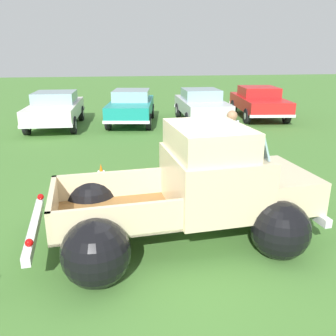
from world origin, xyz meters
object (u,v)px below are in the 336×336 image
vintage_pickup_truck (197,194)px  show_car_3 (259,101)px  show_car_2 (201,104)px  show_car_1 (131,105)px  show_car_0 (55,108)px  spectator_0 (231,144)px  lane_cone_1 (102,177)px

vintage_pickup_truck → show_car_3: bearing=57.7°
show_car_2 → show_car_1: bearing=-91.6°
vintage_pickup_truck → show_car_0: (-3.73, 9.82, 0.03)m
spectator_0 → show_car_3: bearing=115.3°
vintage_pickup_truck → lane_cone_1: bearing=120.5°
vintage_pickup_truck → show_car_0: vintage_pickup_truck is taller
vintage_pickup_truck → show_car_1: (-0.58, 10.11, 0.02)m
show_car_2 → show_car_3: (2.92, 0.59, 0.00)m
spectator_0 → show_car_2: bearing=132.5°
show_car_1 → show_car_3: same height
spectator_0 → lane_cone_1: bearing=-133.6°
vintage_pickup_truck → show_car_2: size_ratio=1.15×
show_car_3 → lane_cone_1: 10.87m
show_car_0 → show_car_2: 6.24m
show_car_3 → spectator_0: (-4.18, -8.49, 0.25)m
show_car_2 → spectator_0: (-1.26, -7.89, 0.25)m
show_car_2 → show_car_3: size_ratio=0.93×
vintage_pickup_truck → show_car_0: bearing=105.7°
show_car_0 → show_car_1: bearing=96.9°
show_car_1 → show_car_3: bearing=103.1°
vintage_pickup_truck → spectator_0: bearing=53.9°
show_car_1 → spectator_0: (1.82, -8.04, 0.26)m
show_car_3 → show_car_0: bearing=-79.0°
spectator_0 → lane_cone_1: size_ratio=2.86×
show_car_1 → show_car_3: (6.00, 0.45, 0.00)m
spectator_0 → vintage_pickup_truck: bearing=-69.4°
vintage_pickup_truck → spectator_0: (1.25, 2.08, 0.28)m
show_car_1 → spectator_0: bearing=21.6°
show_car_0 → show_car_2: same height
show_car_0 → show_car_2: (6.23, 0.15, -0.00)m
vintage_pickup_truck → show_car_3: (5.42, 10.56, 0.03)m
vintage_pickup_truck → spectator_0: vintage_pickup_truck is taller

